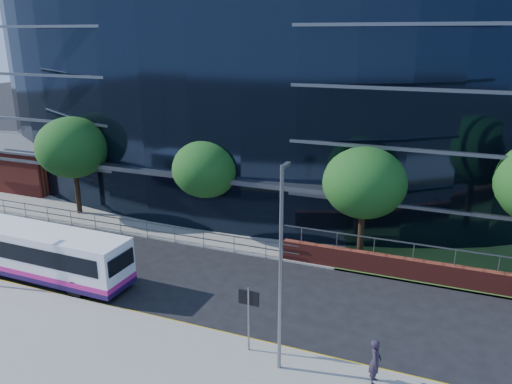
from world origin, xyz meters
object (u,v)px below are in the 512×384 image
at_px(city_bus, 44,254).
at_px(brick_pavilion, 29,162).
at_px(tree_far_c, 364,183).
at_px(pedestrian, 375,362).
at_px(street_sign, 249,306).
at_px(tree_far_b, 206,169).
at_px(tree_far_a, 73,148).
at_px(streetlight_east, 281,265).

bearing_deg(city_bus, brick_pavilion, 138.25).
xyz_separation_m(tree_far_c, pedestrian, (2.50, -10.71, -3.50)).
bearing_deg(tree_far_c, street_sign, -103.29).
relative_size(brick_pavilion, tree_far_c, 1.32).
relative_size(brick_pavilion, city_bus, 0.86).
bearing_deg(tree_far_b, tree_far_c, -2.86).
xyz_separation_m(tree_far_a, tree_far_b, (10.00, 0.50, -0.65)).
height_order(street_sign, tree_far_c, tree_far_c).
height_order(streetlight_east, pedestrian, streetlight_east).
distance_m(tree_far_b, pedestrian, 17.09).
relative_size(street_sign, tree_far_b, 0.46).
height_order(brick_pavilion, streetlight_east, streetlight_east).
xyz_separation_m(tree_far_a, pedestrian, (22.50, -10.71, -3.83)).
distance_m(brick_pavilion, streetlight_east, 32.19).
distance_m(city_bus, pedestrian, 17.49).
xyz_separation_m(tree_far_b, streetlight_east, (9.00, -11.67, 0.23)).
bearing_deg(city_bus, pedestrian, -6.02).
distance_m(brick_pavilion, city_bus, 19.28).
relative_size(tree_far_b, city_bus, 0.60).
bearing_deg(tree_far_b, street_sign, -55.92).
distance_m(tree_far_b, tree_far_c, 10.02).
distance_m(street_sign, tree_far_b, 13.54).
distance_m(tree_far_a, tree_far_c, 20.00).
bearing_deg(pedestrian, city_bus, 77.90).
relative_size(street_sign, tree_far_a, 0.40).
height_order(tree_far_a, tree_far_b, tree_far_a).
bearing_deg(brick_pavilion, pedestrian, -25.77).
relative_size(brick_pavilion, street_sign, 3.07).
height_order(brick_pavilion, street_sign, brick_pavilion).
distance_m(brick_pavilion, street_sign, 30.49).
height_order(brick_pavilion, tree_far_b, tree_far_b).
bearing_deg(tree_far_b, brick_pavilion, 168.12).
bearing_deg(street_sign, tree_far_c, 76.71).
xyz_separation_m(tree_far_b, tree_far_c, (10.00, -0.50, 0.33)).
xyz_separation_m(tree_far_b, city_bus, (-4.85, -9.08, -2.78)).
xyz_separation_m(brick_pavilion, tree_far_a, (9.00, -4.50, 2.92)).
height_order(tree_far_c, city_bus, tree_far_c).
bearing_deg(streetlight_east, street_sign, 158.64).
relative_size(tree_far_b, tree_far_c, 0.93).
bearing_deg(city_bus, tree_far_a, 121.97).
height_order(tree_far_c, pedestrian, tree_far_c).
distance_m(brick_pavilion, pedestrian, 35.00).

